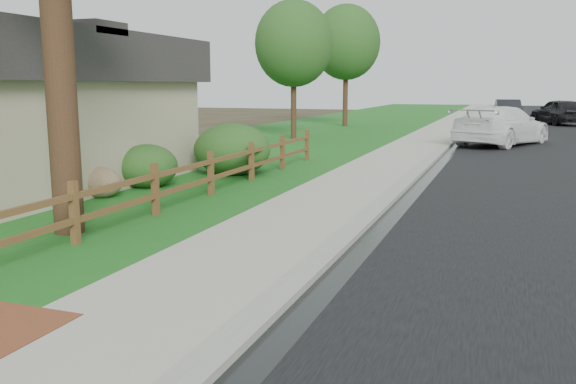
% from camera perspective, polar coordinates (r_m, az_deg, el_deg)
% --- Properties ---
extents(ground, '(120.00, 120.00, 0.00)m').
position_cam_1_polar(ground, '(6.39, -9.50, -14.27)').
color(ground, '#31271B').
extents(road, '(8.00, 90.00, 0.02)m').
position_cam_1_polar(road, '(40.17, 22.44, 5.51)').
color(road, black).
rests_on(road, ground).
extents(curb, '(0.40, 90.00, 0.12)m').
position_cam_1_polar(curb, '(40.21, 16.43, 5.93)').
color(curb, gray).
rests_on(curb, ground).
extents(wet_gutter, '(0.50, 90.00, 0.00)m').
position_cam_1_polar(wet_gutter, '(40.19, 16.93, 5.84)').
color(wet_gutter, black).
rests_on(wet_gutter, road).
extents(sidewalk, '(2.20, 90.00, 0.10)m').
position_cam_1_polar(sidewalk, '(40.31, 14.58, 6.01)').
color(sidewalk, '#A5A090').
rests_on(sidewalk, ground).
extents(grass_strip, '(1.60, 90.00, 0.06)m').
position_cam_1_polar(grass_strip, '(40.54, 11.89, 6.10)').
color(grass_strip, '#17521A').
rests_on(grass_strip, ground).
extents(lawn_near, '(9.00, 90.00, 0.04)m').
position_cam_1_polar(lawn_near, '(41.59, 4.74, 6.36)').
color(lawn_near, '#17521A').
rests_on(lawn_near, ground).
extents(ranch_fence, '(0.12, 16.92, 1.10)m').
position_cam_1_polar(ranch_fence, '(13.33, -9.58, 1.23)').
color(ranch_fence, '#493218').
rests_on(ranch_fence, ground).
extents(white_suv, '(4.52, 6.33, 1.70)m').
position_cam_1_polar(white_suv, '(28.33, 19.34, 5.89)').
color(white_suv, white).
rests_on(white_suv, road).
extents(dark_car_mid, '(3.85, 5.45, 1.72)m').
position_cam_1_polar(dark_car_mid, '(44.65, 24.05, 6.89)').
color(dark_car_mid, black).
rests_on(dark_car_mid, road).
extents(dark_car_far, '(2.12, 4.89, 1.56)m').
position_cam_1_polar(dark_car_far, '(47.53, 19.88, 7.20)').
color(dark_car_far, black).
rests_on(dark_car_far, road).
extents(boulder, '(1.13, 0.86, 0.74)m').
position_cam_1_polar(boulder, '(14.86, -17.24, 0.85)').
color(boulder, brown).
rests_on(boulder, ground).
extents(shrub_c, '(1.95, 1.95, 1.13)m').
position_cam_1_polar(shrub_c, '(15.99, -13.05, 2.36)').
color(shrub_c, '#234C1B').
rests_on(shrub_c, ground).
extents(shrub_d, '(2.52, 2.52, 1.53)m').
position_cam_1_polar(shrub_d, '(17.86, -5.23, 3.99)').
color(shrub_d, '#234C1B').
rests_on(shrub_d, ground).
extents(tree_near_left, '(3.74, 3.74, 6.62)m').
position_cam_1_polar(tree_near_left, '(29.86, 0.54, 13.69)').
color(tree_near_left, '#322114').
rests_on(tree_near_left, ground).
extents(tree_mid_left, '(4.24, 4.24, 7.58)m').
position_cam_1_polar(tree_mid_left, '(39.31, 5.47, 13.75)').
color(tree_mid_left, '#322114').
rests_on(tree_mid_left, ground).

